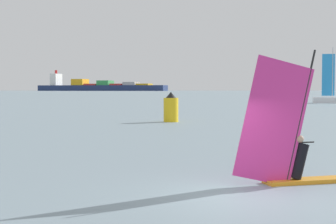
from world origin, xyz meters
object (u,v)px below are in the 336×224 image
at_px(windsurfer, 291,148).
at_px(small_sailboat, 332,98).
at_px(cargo_ship, 100,86).
at_px(channel_buoy, 171,108).

distance_m(windsurfer, small_sailboat, 91.07).
relative_size(cargo_ship, small_sailboat, 20.14).
bearing_deg(windsurfer, cargo_ship, 83.01).
bearing_deg(channel_buoy, small_sailboat, 69.28).
height_order(windsurfer, channel_buoy, windsurfer).
xyz_separation_m(windsurfer, small_sailboat, (16.32, 89.59, -0.12)).
height_order(channel_buoy, small_sailboat, small_sailboat).
height_order(windsurfer, cargo_ship, cargo_ship).
xyz_separation_m(cargo_ship, small_sailboat, (247.20, -728.49, -6.20)).
distance_m(channel_buoy, small_sailboat, 66.33).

